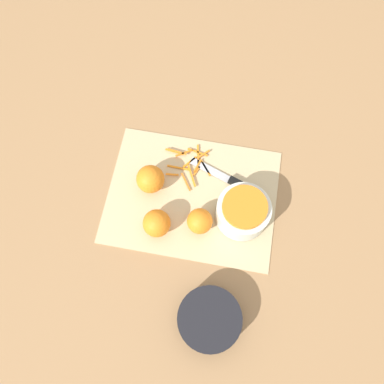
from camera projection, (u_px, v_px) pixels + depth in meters
name	position (u px, v px, depth m)	size (l,w,h in m)	color
ground_plane	(192.00, 196.00, 1.06)	(4.00, 4.00, 0.00)	#9E754C
cutting_board	(192.00, 196.00, 1.06)	(0.47, 0.36, 0.01)	#CCB284
bowl_speckled	(243.00, 211.00, 1.00)	(0.14, 0.14, 0.09)	silver
bowl_dark	(209.00, 319.00, 0.92)	(0.16, 0.16, 0.06)	black
knife	(238.00, 184.00, 1.06)	(0.22, 0.10, 0.02)	black
orange_left	(157.00, 223.00, 0.99)	(0.07, 0.07, 0.07)	orange
orange_right	(200.00, 221.00, 0.99)	(0.07, 0.07, 0.07)	orange
orange_back	(150.00, 179.00, 1.03)	(0.08, 0.08, 0.08)	orange
peel_pile	(189.00, 163.00, 1.09)	(0.15, 0.15, 0.01)	orange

